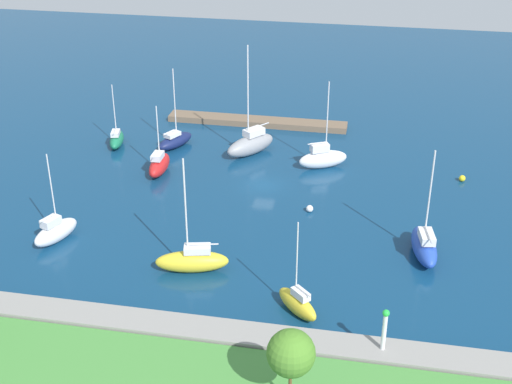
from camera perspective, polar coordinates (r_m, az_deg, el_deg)
water at (r=82.18m, az=0.62°, el=0.55°), size 160.00×160.00×0.00m
pier_dock at (r=99.76m, az=0.08°, el=5.77°), size 25.51×2.84×0.83m
breakwater at (r=58.42m, az=-4.48°, el=-11.33°), size 74.72×2.92×1.11m
harbor_beacon at (r=55.29m, az=10.47°, el=-10.78°), size 0.56×0.56×3.73m
park_tree_midwest at (r=48.79m, az=2.88°, el=-13.03°), size 3.40×3.40×6.22m
sailboat_white_east_end at (r=73.40m, az=-16.06°, el=-3.08°), size 3.71×5.77×9.54m
sailboat_yellow_lone_south at (r=66.16m, az=-5.22°, el=-5.58°), size 7.20×3.60×11.68m
sailboat_green_off_beacon at (r=94.28m, az=-11.32°, el=4.26°), size 2.79×5.49×8.35m
sailboat_red_west_end at (r=85.46m, az=-7.91°, el=2.25°), size 2.03×5.78×8.54m
sailboat_navy_center_basin at (r=92.64m, az=-6.63°, el=4.21°), size 4.50×6.22×10.62m
sailboat_blue_near_pier at (r=69.98m, az=13.58°, el=-4.27°), size 3.28×7.31×11.13m
sailboat_gray_inner_mooring at (r=89.80m, az=-0.44°, el=3.96°), size 6.47×7.43×14.39m
sailboat_white_far_north at (r=86.47m, az=5.47°, el=2.78°), size 6.39×4.52×11.06m
sailboat_yellow_lone_north at (r=60.61m, az=3.42°, el=-9.05°), size 4.49×4.50×8.92m
mooring_buoy_white at (r=76.51m, az=4.41°, el=-1.36°), size 0.78×0.78×0.78m
mooring_buoy_yellow at (r=86.56m, az=16.50°, el=1.08°), size 0.76×0.76×0.76m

